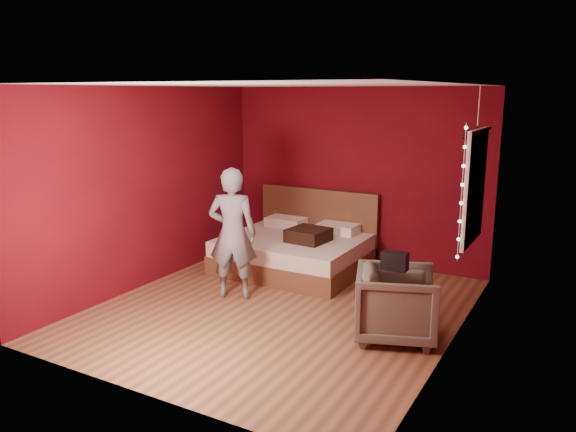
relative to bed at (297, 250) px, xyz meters
The scene contains 10 objects.
floor 1.60m from the bed, 68.77° to the right, with size 4.50×4.50×0.00m, color #8E5E38.
room_walls 2.10m from the bed, 68.77° to the right, with size 4.04×4.54×2.62m.
window 2.87m from the bed, 12.55° to the right, with size 0.05×0.97×1.27m.
fairy_lights 3.00m from the bed, 23.47° to the right, with size 0.04×0.04×1.45m.
bed is the anchor object (origin of this frame).
person 1.52m from the bed, 95.65° to the right, with size 0.60×0.39×1.64m, color slate.
armchair 2.57m from the bed, 37.96° to the right, with size 0.80×0.82×0.75m, color #5A5847.
handbag 2.62m from the bed, 38.79° to the right, with size 0.26×0.13×0.19m, color black.
throw_pillow 0.44m from the bed, 31.93° to the right, with size 0.51×0.51×0.18m, color black.
hanging_plant 2.97m from the bed, ahead, with size 0.44×0.41×0.86m.
Camera 1 is at (3.14, -5.45, 2.53)m, focal length 35.00 mm.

